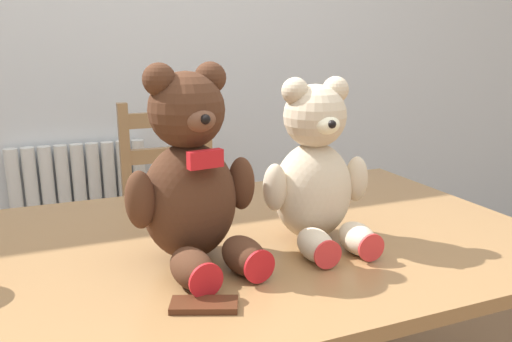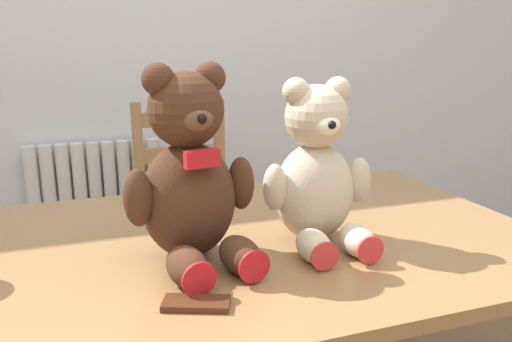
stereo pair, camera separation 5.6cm
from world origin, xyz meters
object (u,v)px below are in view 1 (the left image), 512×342
Objects in this scene: wooden_chair_behind at (178,225)px; chocolate_bar at (204,305)px; teddy_bear_left at (192,179)px; teddy_bear_right at (316,173)px.

chocolate_bar is at bearing 79.40° from wooden_chair_behind.
teddy_bear_left reaches higher than teddy_bear_right.
teddy_bear_right reaches higher than chocolate_bar.
teddy_bear_left is at bearing 79.42° from chocolate_bar.
chocolate_bar is (-0.34, -0.21, -0.16)m from teddy_bear_right.
teddy_bear_right is 3.22× the size of chocolate_bar.
teddy_bear_left is at bearing 79.40° from wooden_chair_behind.
wooden_chair_behind is 1.16m from chocolate_bar.
teddy_bear_right reaches higher than wooden_chair_behind.
teddy_bear_left is 1.09× the size of teddy_bear_right.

